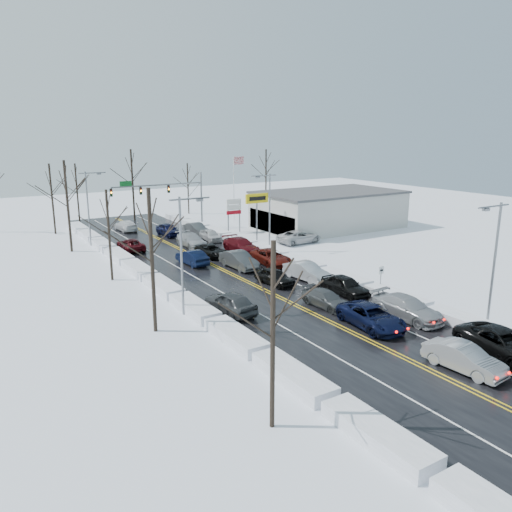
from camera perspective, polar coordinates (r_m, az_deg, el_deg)
ground at (r=45.79m, az=-0.51°, el=-3.21°), size 160.00×160.00×0.00m
road_surface at (r=47.44m, az=-1.76°, el=-2.59°), size 14.00×84.00×0.01m
snow_bank_left at (r=44.32m, az=-10.32°, el=-4.03°), size 1.72×72.00×0.77m
snow_bank_right at (r=51.51m, az=5.58°, el=-1.32°), size 1.72×72.00×0.77m
traffic_signal_mast at (r=70.89m, az=-9.99°, el=7.24°), size 13.28×0.39×8.00m
tires_plus_sign at (r=63.45m, az=0.10°, el=6.24°), size 3.20×0.34×6.00m
used_vehicles_sign at (r=68.81m, az=-2.55°, el=5.43°), size 2.20×0.22×4.65m
speed_limit_sign at (r=44.27m, az=14.10°, el=-2.05°), size 0.55×0.09×2.35m
flagpole at (r=77.69m, az=-2.45°, el=8.35°), size 1.87×1.20×10.00m
dealership_building at (r=73.25m, az=8.29°, el=5.29°), size 20.40×12.40×5.30m
streetlight_se at (r=37.46m, az=25.48°, el=-0.08°), size 3.20×0.25×9.00m
streetlight_ne at (r=57.23m, az=1.40°, el=5.71°), size 3.20×0.25×9.00m
streetlight_sw at (r=37.30m, az=-8.27°, el=1.10°), size 3.20×0.25×9.00m
streetlight_nw at (r=63.61m, az=-18.51°, el=5.83°), size 3.20×0.25×9.00m
tree_left_a at (r=22.18m, az=1.96°, el=-5.08°), size 3.60×3.60×9.00m
tree_left_b at (r=33.98m, az=-11.96°, el=2.57°), size 4.00×4.00×10.00m
tree_left_c at (r=47.63m, az=-16.57°, el=4.23°), size 3.40×3.40×8.50m
tree_left_d at (r=60.83m, az=-20.87°, el=7.23°), size 4.20×4.20×10.50m
tree_left_e at (r=72.73m, az=-22.40°, el=7.50°), size 3.80×3.80×9.50m
tree_far_b at (r=80.50m, az=-19.85°, el=8.00°), size 3.60×3.60×9.00m
tree_far_c at (r=80.52m, az=-14.00°, el=9.41°), size 4.40×4.40×11.00m
tree_far_d at (r=85.62m, az=-7.81°, el=8.76°), size 3.40×3.40×8.50m
tree_far_e at (r=93.57m, az=1.15°, el=10.18°), size 4.20×4.20×10.50m
queued_car_1 at (r=32.23m, az=22.55°, el=-11.98°), size 2.06×4.91×1.58m
queued_car_2 at (r=36.89m, az=13.00°, el=-7.92°), size 3.16×5.92×1.58m
queued_car_3 at (r=40.30m, az=7.96°, el=-5.78°), size 2.23×4.71×1.33m
queued_car_4 at (r=45.69m, az=2.14°, el=-3.26°), size 2.28×4.53×1.48m
queued_car_5 at (r=51.06m, az=-1.94°, el=-1.40°), size 2.05×5.30×1.72m
queued_car_6 at (r=56.02m, az=-5.03°, el=-0.05°), size 2.47×4.95×1.35m
queued_car_7 at (r=61.25m, az=-7.38°, el=1.10°), size 2.23×5.47×1.59m
queued_car_8 at (r=68.03m, az=-9.96°, el=2.29°), size 2.14×4.94×1.66m
queued_car_10 at (r=35.06m, az=26.33°, el=-10.26°), size 3.59×6.48×1.72m
queued_car_11 at (r=39.18m, az=16.80°, el=-6.85°), size 2.65×5.88×1.67m
queued_car_12 at (r=43.45m, az=10.14°, el=-4.39°), size 2.00×4.89×1.66m
queued_car_13 at (r=47.28m, az=5.78°, el=-2.72°), size 2.21×5.19×1.66m
queued_car_14 at (r=52.57m, az=1.70°, el=-0.94°), size 2.87×5.72×1.55m
queued_car_15 at (r=57.70m, az=-1.70°, el=0.41°), size 2.45×5.78×1.66m
queued_car_16 at (r=64.21m, az=-5.19°, el=1.75°), size 1.93×4.37×1.46m
queued_car_17 at (r=68.15m, az=-6.80°, el=2.43°), size 1.92×4.88×1.58m
oncoming_car_0 at (r=52.91m, az=-7.28°, el=-0.95°), size 1.99×4.80×1.55m
oncoming_car_1 at (r=60.40m, az=-14.10°, el=0.61°), size 2.46×5.14×1.42m
oncoming_car_2 at (r=72.85m, az=-14.64°, el=2.82°), size 2.43×5.29×1.50m
oncoming_car_3 at (r=38.68m, az=-2.93°, el=-6.52°), size 2.60×5.21×1.71m
parked_car_0 at (r=62.75m, az=4.95°, el=1.47°), size 5.95×2.95×1.62m
parked_car_1 at (r=67.83m, az=4.85°, el=2.42°), size 2.67×5.17×1.43m
parked_car_2 at (r=71.28m, az=0.99°, el=3.03°), size 2.10×4.81×1.61m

